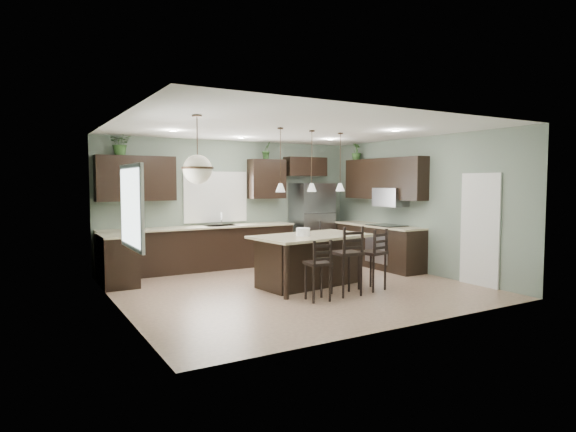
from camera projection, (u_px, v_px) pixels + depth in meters
The scene contains 33 objects.
ground at pixel (294, 287), 8.59m from camera, with size 6.00×6.00×0.00m, color #9E8466.
pantry_door at pixel (480, 230), 8.67m from camera, with size 0.04×0.82×2.04m, color white.
window_back at pixel (216, 197), 10.64m from camera, with size 1.35×0.02×1.00m, color white.
window_left at pixel (130, 207), 6.29m from camera, with size 0.02×1.10×1.00m, color white.
left_return_cabs at pixel (118, 261), 8.67m from camera, with size 0.60×0.90×0.90m, color black.
left_return_countertop at pixel (118, 235), 8.65m from camera, with size 0.66×0.96×0.04m, color beige.
back_lower_cabs at pixel (201, 249), 10.24m from camera, with size 4.20×0.60×0.90m, color black.
back_countertop at pixel (201, 227), 10.19m from camera, with size 4.20×0.66×0.04m, color beige.
sink_inset at pixel (221, 226), 10.42m from camera, with size 0.70×0.45×0.01m, color gray.
faucet at pixel (222, 219), 10.38m from camera, with size 0.02×0.02×0.28m, color silver.
back_upper_left at pixel (136, 178), 9.60m from camera, with size 1.55×0.34×0.90m, color black.
back_upper_right at pixel (267, 179), 11.08m from camera, with size 0.85×0.34×0.90m, color black.
fridge_header at pixel (305, 167), 11.58m from camera, with size 1.05×0.34×0.45m, color black.
right_lower_cabs at pixel (379, 247), 10.66m from camera, with size 0.60×2.35×0.90m, color black.
right_countertop at pixel (378, 226), 10.62m from camera, with size 0.66×2.35×0.04m, color beige.
cooktop at pixel (387, 225), 10.38m from camera, with size 0.58×0.75×0.02m, color black.
wall_oven_front at pixel (376, 249), 10.27m from camera, with size 0.01×0.72×0.60m, color gray.
right_upper_cabs at pixel (384, 179), 10.62m from camera, with size 0.34×2.35×0.90m, color black.
microwave at pixel (390, 197), 10.39m from camera, with size 0.40×0.75×0.40m, color gray.
refrigerator at pixel (312, 222), 11.56m from camera, with size 0.90×0.74×1.85m, color gray.
kitchen_island at pixel (311, 260), 8.69m from camera, with size 2.10×1.19×0.92m, color black.
serving_dish at pixel (303, 232), 8.53m from camera, with size 0.24×0.24×0.14m, color silver.
bar_stool_left at pixel (318, 270), 7.58m from camera, with size 0.36×0.36×0.98m, color black.
bar_stool_center at pixel (346, 261), 7.94m from camera, with size 0.43×0.43×1.16m, color black.
bar_stool_right at pixel (372, 259), 8.33m from camera, with size 0.40×0.40×1.08m, color black.
pendant_left at pixel (280, 160), 8.13m from camera, with size 0.17×0.17×1.10m, color white, non-canonical shape.
pendant_center at pixel (312, 161), 8.56m from camera, with size 0.17×0.17×1.10m, color white, non-canonical shape.
pendant_right at pixel (340, 162), 8.99m from camera, with size 0.17×0.17×1.10m, color silver, non-canonical shape.
chandelier at pixel (197, 150), 6.63m from camera, with size 0.44×0.44×0.95m, color #F4E9C8, non-canonical shape.
plant_back_left at pixel (121, 143), 9.38m from camera, with size 0.42×0.37×0.47m, color #2D5123.
plant_back_right at pixel (266, 150), 10.99m from camera, with size 0.22×0.18×0.40m, color #2B5023.
plant_right_wall at pixel (356, 152), 11.38m from camera, with size 0.22×0.22×0.40m, color #335B27.
room_shell at pixel (294, 192), 8.47m from camera, with size 6.00×6.00×6.00m.
Camera 1 is at (-4.35, -7.27, 1.87)m, focal length 30.00 mm.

